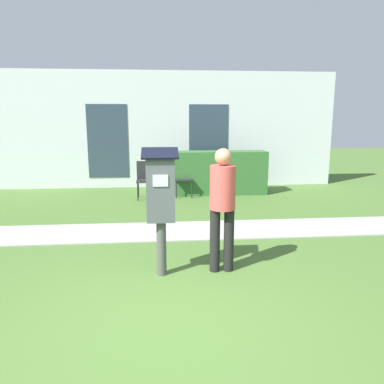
{
  "coord_description": "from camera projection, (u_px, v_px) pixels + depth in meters",
  "views": [
    {
      "loc": [
        -0.04,
        -3.19,
        1.95
      ],
      "look_at": [
        0.37,
        1.29,
        1.05
      ],
      "focal_mm": 35.0,
      "sensor_mm": 36.0,
      "label": 1
    }
  ],
  "objects": [
    {
      "name": "ground_plane",
      "position": [
        165.0,
        329.0,
        3.5
      ],
      "size": [
        40.0,
        40.0,
        0.0
      ],
      "primitive_type": "plane",
      "color": "#476B2D"
    },
    {
      "name": "parking_meter",
      "position": [
        161.0,
        196.0,
        4.53
      ],
      "size": [
        0.44,
        0.31,
        1.59
      ],
      "color": "#4C4C4C",
      "rests_on": "ground"
    },
    {
      "name": "person_standing",
      "position": [
        222.0,
        201.0,
        4.66
      ],
      "size": [
        0.32,
        0.32,
        1.58
      ],
      "rotation": [
        0.0,
        0.0,
        -0.13
      ],
      "color": "black",
      "rests_on": "ground"
    },
    {
      "name": "sidewalk",
      "position": [
        161.0,
        231.0,
        6.48
      ],
      "size": [
        12.0,
        1.1,
        0.02
      ],
      "color": "#A3A099",
      "rests_on": "ground"
    },
    {
      "name": "outdoor_chair_left",
      "position": [
        146.0,
        177.0,
        9.11
      ],
      "size": [
        0.44,
        0.44,
        0.9
      ],
      "rotation": [
        0.0,
        0.0,
        -0.0
      ],
      "color": "#262628",
      "rests_on": "ground"
    },
    {
      "name": "building_facade",
      "position": [
        158.0,
        130.0,
        10.48
      ],
      "size": [
        10.0,
        0.26,
        3.2
      ],
      "color": "silver",
      "rests_on": "ground"
    },
    {
      "name": "outdoor_chair_middle",
      "position": [
        183.0,
        175.0,
        9.36
      ],
      "size": [
        0.44,
        0.44,
        0.9
      ],
      "rotation": [
        0.0,
        0.0,
        -0.43
      ],
      "color": "#262628",
      "rests_on": "ground"
    },
    {
      "name": "hedge_row",
      "position": [
        220.0,
        173.0,
        9.61
      ],
      "size": [
        2.38,
        0.6,
        1.1
      ],
      "color": "#33662D",
      "rests_on": "ground"
    }
  ]
}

